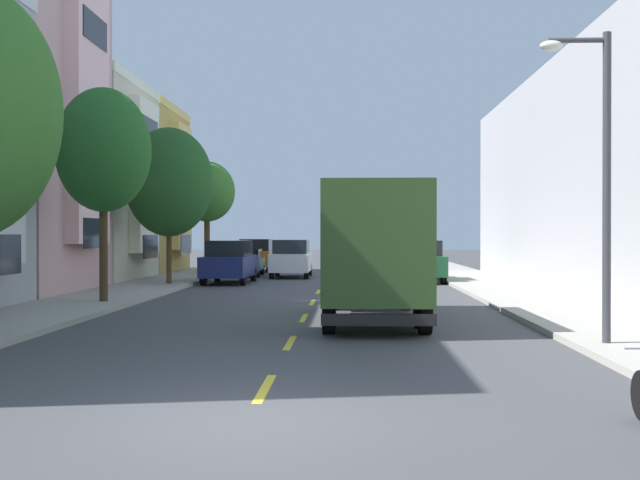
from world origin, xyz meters
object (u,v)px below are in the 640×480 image
Objects in this scene: moving_white_sedan at (291,258)px; parked_suv_orange at (256,255)px; street_tree_second at (103,150)px; parked_suv_navy at (229,261)px; street_lamp at (598,160)px; street_tree_third at (169,182)px; delivery_box_truck at (373,246)px; street_tree_farthest at (207,192)px; parked_sedan_teal at (245,262)px; parked_hatchback_charcoal at (393,254)px; parked_suv_forest at (420,261)px; parked_sedan_silver at (268,255)px.

parked_suv_orange is at bearing 111.01° from moving_white_sedan.
street_tree_second is 12.72m from parked_suv_navy.
parked_suv_orange is (-10.30, 33.33, -2.63)m from street_lamp.
parked_suv_orange is 7.16m from moving_white_sedan.
moving_white_sedan is (2.43, 5.30, 0.00)m from parked_suv_navy.
moving_white_sedan is (4.60, 7.95, -3.42)m from street_tree_third.
street_tree_third is 16.15m from delivery_box_truck.
street_tree_farthest reaches higher than parked_suv_navy.
delivery_box_truck is 23.76m from parked_sedan_teal.
parked_hatchback_charcoal is 19.16m from moving_white_sedan.
delivery_box_truck is at bearing -98.61° from parked_suv_forest.
street_lamp reaches higher than parked_suv_forest.
street_tree_second is 1.65× the size of parked_hatchback_charcoal.
parked_suv_navy is 1.01× the size of moving_white_sedan.
street_lamp is at bearing -72.83° from parked_suv_orange.
parked_suv_orange is (2.03, 14.64, -3.42)m from street_tree_third.
moving_white_sedan is (2.56, -1.28, 0.24)m from parked_sedan_teal.
street_lamp is (12.33, -27.97, -0.85)m from street_tree_farthest.
moving_white_sedan is at bearing -79.75° from parked_sedan_silver.
street_tree_second is at bearing -104.94° from moving_white_sedan.
parked_suv_navy is at bearing -89.34° from parked_suv_orange.
moving_white_sedan is at bearing 99.45° from delivery_box_truck.
street_tree_second is 1.12× the size of street_lamp.
moving_white_sedan is (2.65, -14.66, 0.24)m from parked_sedan_silver.
parked_suv_navy is 5.83m from moving_white_sedan.
delivery_box_truck is 1.68× the size of parked_suv_orange.
street_tree_second is 1.38× the size of moving_white_sedan.
street_tree_second reaches higher than street_tree_farthest.
street_tree_second is at bearing -106.92° from parked_hatchback_charcoal.
parked_suv_orange is at bearing 69.22° from street_tree_farthest.
street_tree_third is at bearing -120.04° from moving_white_sedan.
parked_sedan_teal is (-10.29, 27.92, -2.87)m from street_lamp.
street_tree_farthest reaches higher than parked_hatchback_charcoal.
parked_suv_forest is 1.01× the size of moving_white_sedan.
delivery_box_truck is at bearing -28.26° from street_tree_second.
street_tree_second is 1.37× the size of parked_suv_orange.
street_tree_third reaches higher than street_tree_farthest.
parked_hatchback_charcoal is at bearing 86.32° from delivery_box_truck.
moving_white_sedan is (-6.16, -18.14, 0.23)m from parked_hatchback_charcoal.
parked_hatchback_charcoal is 9.48m from parked_sedan_silver.
parked_sedan_silver is at bearing -158.42° from parked_hatchback_charcoal.
street_tree_second is 1.45× the size of parked_sedan_teal.
parked_suv_orange and parked_suv_forest have the same top height.
street_lamp is 1.22× the size of parked_suv_forest.
street_tree_farthest is (0.00, 9.28, 0.06)m from street_tree_third.
street_tree_third is 0.81× the size of delivery_box_truck.
street_tree_third reaches higher than moving_white_sedan.
street_tree_third is at bearing -129.27° from parked_suv_navy.
street_tree_second is at bearing -96.29° from parked_sedan_teal.
street_lamp is 29.89m from parked_sedan_teal.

